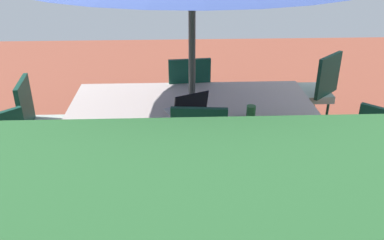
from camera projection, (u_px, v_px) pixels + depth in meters
The scene contains 10 objects.
ground_plane at pixel (192, 173), 4.08m from camera, with size 10.00×10.00×0.02m, color #9E4C38.
dining_table at pixel (192, 110), 3.78m from camera, with size 2.25×1.20×0.73m.
chair_south at pixel (188, 93), 4.50m from camera, with size 0.47×0.48×0.98m.
chair_north at pixel (198, 166), 3.16m from camera, with size 0.47×0.48×0.98m.
chair_southwest at pixel (314, 89), 4.58m from camera, with size 0.59×0.59×0.98m.
chair_northeast at pixel (12, 172), 3.09m from camera, with size 0.59×0.59×0.98m.
chair_east at pixel (45, 123), 3.82m from camera, with size 0.48×0.47×0.98m.
chair_northwest at pixel (373, 167), 3.15m from camera, with size 0.59×0.59×0.98m.
laptop at pixel (187, 108), 3.60m from camera, with size 0.39×0.36×0.21m.
cup at pixel (251, 111), 3.52m from camera, with size 0.08×0.08×0.10m, color #286B33.
Camera 1 is at (0.14, 3.43, 2.27)m, focal length 38.35 mm.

